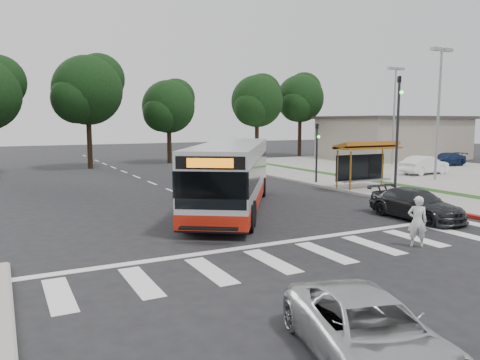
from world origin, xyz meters
TOP-DOWN VIEW (x-y plane):
  - ground at (0.00, 0.00)m, footprint 140.00×140.00m
  - sidewalk_east at (11.00, 8.00)m, footprint 4.00×40.00m
  - curb_east at (9.00, 8.00)m, footprint 0.30×40.00m
  - curb_east_red at (9.00, -2.00)m, footprint 0.32×6.00m
  - parking_lot at (23.00, 10.00)m, footprint 18.00×36.00m
  - commercial_building at (30.00, 22.00)m, footprint 14.00×10.00m
  - building_roof_cap at (30.00, 22.00)m, footprint 14.60×10.60m
  - crosswalk_ladder at (0.00, -5.00)m, footprint 18.00×2.60m
  - bus_shelter at (10.80, 5.10)m, footprint 4.20×1.60m
  - traffic_signal_ne_tall at (9.60, 1.49)m, footprint 0.18×0.37m
  - traffic_signal_ne_short at (9.60, 8.49)m, footprint 0.18×0.37m
  - lot_light_front at (18.00, 6.00)m, footprint 1.90×0.35m
  - lot_light_mid at (24.00, 16.00)m, footprint 1.90×0.35m
  - tree_ne_a at (16.08, 28.06)m, footprint 6.16×5.74m
  - tree_ne_b at (23.08, 30.06)m, footprint 6.16×5.74m
  - tree_north_a at (-1.92, 26.07)m, footprint 6.60×6.15m
  - tree_north_b at (6.07, 28.06)m, footprint 5.72×5.33m
  - transit_bus at (0.66, 3.08)m, footprint 8.87×11.60m
  - pedestrian at (3.17, -5.80)m, footprint 0.74×0.72m
  - dark_sedan at (6.64, -2.62)m, footprint 1.83×4.43m
  - silver_suv_south at (-3.63, -10.92)m, footprint 3.05×4.66m
  - parked_car_1 at (20.00, 8.71)m, footprint 4.38×1.86m
  - parked_car_3 at (27.24, 12.64)m, footprint 4.16×1.81m

SIDE VIEW (x-z plane):
  - ground at x=0.00m, z-range 0.00..0.00m
  - crosswalk_ladder at x=0.00m, z-range 0.00..0.01m
  - parking_lot at x=23.00m, z-range 0.00..0.10m
  - sidewalk_east at x=11.00m, z-range 0.00..0.12m
  - curb_east at x=9.00m, z-range 0.00..0.15m
  - curb_east_red at x=9.00m, z-range 0.00..0.15m
  - silver_suv_south at x=-3.63m, z-range 0.00..1.19m
  - dark_sedan at x=6.64m, z-range 0.00..1.28m
  - parked_car_3 at x=27.24m, z-range 0.10..1.29m
  - parked_car_1 at x=20.00m, z-range 0.10..1.51m
  - pedestrian at x=3.17m, z-range 0.00..1.72m
  - transit_bus at x=0.66m, z-range 0.00..3.14m
  - commercial_building at x=30.00m, z-range 0.00..4.40m
  - bus_shelter at x=10.80m, z-range 0.92..3.78m
  - traffic_signal_ne_short at x=9.60m, z-range 0.48..4.48m
  - traffic_signal_ne_tall at x=9.60m, z-range 0.63..7.13m
  - building_roof_cap at x=30.00m, z-range 4.40..4.70m
  - tree_north_b at x=6.07m, z-range 1.45..9.88m
  - lot_light_front at x=18.00m, z-range 1.40..10.41m
  - lot_light_mid at x=24.00m, z-range 1.40..10.41m
  - tree_ne_a at x=16.08m, z-range 1.74..11.04m
  - tree_ne_b at x=23.08m, z-range 1.91..11.93m
  - tree_north_a at x=-1.92m, z-range 1.84..12.01m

